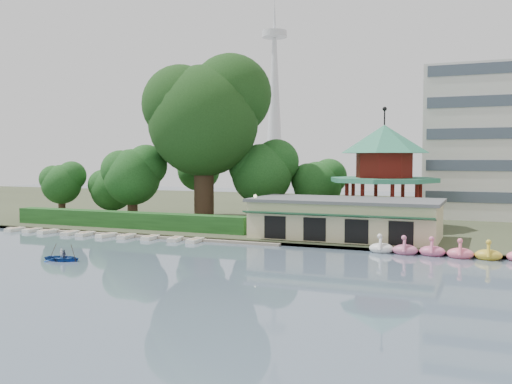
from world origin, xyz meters
The scene contains 14 objects.
ground_plane centered at (0.00, 0.00, 0.00)m, with size 220.00×220.00×0.00m, color slate.
shore centered at (0.00, 52.00, 0.20)m, with size 220.00×70.00×0.40m, color #424930.
embankment centered at (0.00, 17.30, 0.15)m, with size 220.00×0.60×0.30m, color gray.
dock centered at (-12.00, 17.20, 0.12)m, with size 34.00×1.60×0.24m, color gray.
boathouse centered at (10.00, 21.97, 2.37)m, with size 18.60×9.39×3.90m.
pavilion centered at (12.00, 32.00, 7.48)m, with size 12.40×12.40×13.50m.
broadcast_tower centered at (-42.00, 140.00, 33.98)m, with size 8.00×8.00×96.00m.
hedge centered at (-15.00, 20.50, 1.30)m, with size 30.00×2.00×1.80m, color #20541F.
lamp_post centered at (1.50, 19.00, 3.34)m, with size 0.36×0.36×4.28m.
big_tree centered at (-8.82, 28.22, 13.85)m, with size 14.74×13.73×20.64m.
small_trees centered at (-12.02, 31.17, 6.09)m, with size 39.29×16.71×10.29m.
swan_boats centered at (23.00, 16.58, 0.40)m, with size 17.79×2.17×1.92m.
moored_rowboats centered at (-15.36, 15.77, 0.18)m, with size 24.27×2.78×0.36m.
rowboat_with_passengers centered at (-8.72, 2.80, 0.44)m, with size 4.51×3.41×2.01m.
Camera 1 is at (23.32, -33.61, 8.34)m, focal length 40.00 mm.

